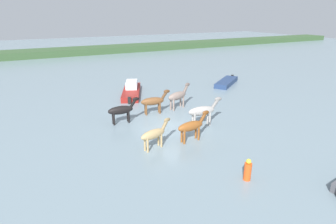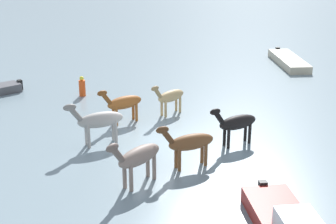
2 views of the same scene
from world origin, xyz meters
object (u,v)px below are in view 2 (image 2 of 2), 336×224
(horse_pinto_flank, at_px, (138,157))
(horse_gray_outer, at_px, (189,143))
(horse_lead, at_px, (98,120))
(horse_dun_straggler, at_px, (236,123))
(horse_rear_stallion, at_px, (123,103))
(boat_tender_starboard, at_px, (289,62))
(buoy_channel_marker, at_px, (82,87))
(horse_mid_herd, at_px, (170,96))

(horse_pinto_flank, distance_m, horse_gray_outer, 2.38)
(horse_lead, distance_m, horse_dun_straggler, 5.86)
(horse_lead, bearing_deg, horse_pinto_flank, 92.55)
(horse_rear_stallion, height_order, horse_dun_straggler, horse_dun_straggler)
(horse_lead, distance_m, horse_rear_stallion, 2.70)
(horse_gray_outer, bearing_deg, horse_pinto_flank, 12.83)
(horse_gray_outer, relative_size, boat_tender_starboard, 0.46)
(buoy_channel_marker, bearing_deg, horse_rear_stallion, 91.69)
(horse_dun_straggler, bearing_deg, horse_mid_herd, -82.57)
(horse_mid_herd, height_order, boat_tender_starboard, horse_mid_herd)
(horse_dun_straggler, relative_size, horse_mid_herd, 1.08)
(horse_dun_straggler, height_order, horse_mid_herd, horse_dun_straggler)
(horse_pinto_flank, xyz_separation_m, horse_mid_herd, (-4.80, -5.75, -0.17))
(horse_gray_outer, bearing_deg, boat_tender_starboard, -139.19)
(horse_pinto_flank, bearing_deg, boat_tender_starboard, -167.61)
(horse_lead, relative_size, buoy_channel_marker, 2.28)
(horse_gray_outer, height_order, buoy_channel_marker, horse_gray_outer)
(horse_pinto_flank, xyz_separation_m, horse_gray_outer, (-2.36, -0.25, -0.07))
(horse_dun_straggler, relative_size, buoy_channel_marker, 2.08)
(horse_lead, relative_size, horse_dun_straggler, 1.10)
(horse_pinto_flank, relative_size, buoy_channel_marker, 2.25)
(horse_lead, xyz_separation_m, horse_gray_outer, (-2.11, 3.84, -0.07))
(horse_mid_herd, xyz_separation_m, horse_gray_outer, (2.44, 5.50, 0.10))
(horse_lead, distance_m, buoy_channel_marker, 6.99)
(horse_gray_outer, bearing_deg, horse_dun_straggler, -157.96)
(horse_dun_straggler, height_order, horse_gray_outer, horse_gray_outer)
(horse_rear_stallion, distance_m, boat_tender_starboard, 15.27)
(boat_tender_starboard, bearing_deg, horse_pinto_flank, -33.16)
(horse_dun_straggler, distance_m, buoy_channel_marker, 10.26)
(horse_lead, relative_size, horse_mid_herd, 1.18)
(horse_pinto_flank, xyz_separation_m, boat_tender_starboard, (-16.94, -10.06, -0.93))
(buoy_channel_marker, bearing_deg, horse_pinto_flank, 78.78)
(horse_lead, height_order, horse_pinto_flank, horse_lead)
(horse_lead, xyz_separation_m, buoy_channel_marker, (-1.88, -6.70, -0.60))
(horse_lead, height_order, horse_dun_straggler, horse_lead)
(horse_pinto_flank, bearing_deg, horse_dun_straggler, 172.79)
(horse_pinto_flank, height_order, buoy_channel_marker, horse_pinto_flank)
(horse_rear_stallion, relative_size, horse_mid_herd, 1.07)
(horse_dun_straggler, bearing_deg, horse_lead, -29.46)
(horse_pinto_flank, height_order, horse_dun_straggler, horse_pinto_flank)
(horse_pinto_flank, relative_size, horse_dun_straggler, 1.08)
(horse_rear_stallion, distance_m, buoy_channel_marker, 4.95)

